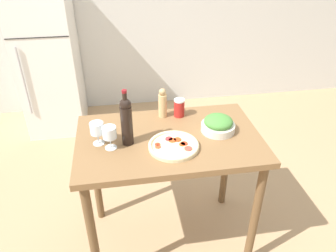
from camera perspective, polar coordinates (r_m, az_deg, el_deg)
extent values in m
plane|color=tan|center=(2.71, 0.13, -18.68)|extent=(14.00, 14.00, 0.00)
cube|color=silver|center=(4.09, -5.51, 20.61)|extent=(6.40, 0.06, 2.60)
cube|color=white|center=(3.89, -19.97, 10.72)|extent=(0.60, 0.71, 1.61)
cube|color=black|center=(3.46, -21.88, 14.08)|extent=(0.59, 0.01, 0.01)
cylinder|color=#B2B2B7|center=(3.63, -23.80, 7.03)|extent=(0.02, 0.02, 0.73)
cube|color=brown|center=(2.08, 0.16, -2.42)|extent=(1.16, 0.73, 0.04)
cylinder|color=brown|center=(2.17, -12.95, -18.56)|extent=(0.06, 0.06, 0.90)
cylinder|color=brown|center=(2.30, 14.89, -15.14)|extent=(0.06, 0.06, 0.90)
cylinder|color=brown|center=(2.60, -12.54, -8.24)|extent=(0.06, 0.06, 0.90)
cylinder|color=brown|center=(2.71, 10.08, -5.99)|extent=(0.06, 0.06, 0.90)
cylinder|color=black|center=(1.96, -7.18, 0.10)|extent=(0.07, 0.07, 0.25)
sphere|color=black|center=(1.89, -7.47, 3.75)|extent=(0.07, 0.07, 0.07)
cylinder|color=black|center=(1.88, -7.55, 4.75)|extent=(0.03, 0.03, 0.07)
cylinder|color=maroon|center=(1.86, -7.64, 5.99)|extent=(0.03, 0.03, 0.02)
cylinder|color=silver|center=(2.00, -9.89, -3.72)|extent=(0.07, 0.07, 0.00)
cylinder|color=silver|center=(1.98, -9.99, -2.84)|extent=(0.01, 0.01, 0.07)
cylinder|color=white|center=(1.94, -10.18, -1.10)|extent=(0.08, 0.08, 0.07)
cylinder|color=maroon|center=(1.96, -10.11, -1.75)|extent=(0.07, 0.07, 0.02)
cylinder|color=silver|center=(2.05, -11.95, -2.97)|extent=(0.07, 0.07, 0.00)
cylinder|color=silver|center=(2.03, -12.06, -2.10)|extent=(0.01, 0.01, 0.07)
cylinder|color=white|center=(1.99, -12.29, -0.40)|extent=(0.08, 0.08, 0.07)
cylinder|color=maroon|center=(2.01, -12.21, -1.02)|extent=(0.07, 0.07, 0.02)
cylinder|color=tan|center=(2.25, -0.90, 3.55)|extent=(0.06, 0.06, 0.17)
sphere|color=tan|center=(2.20, -0.92, 5.97)|extent=(0.05, 0.05, 0.05)
cylinder|color=silver|center=(2.14, 8.67, -0.26)|extent=(0.22, 0.22, 0.05)
ellipsoid|color=#478438|center=(2.12, 8.77, 0.78)|extent=(0.19, 0.19, 0.08)
cylinder|color=beige|center=(1.97, 0.98, -3.58)|extent=(0.31, 0.31, 0.02)
torus|color=beige|center=(1.97, 0.99, -3.33)|extent=(0.31, 0.31, 0.02)
cylinder|color=#CE3F32|center=(1.94, 3.55, -3.94)|extent=(0.05, 0.05, 0.01)
cylinder|color=red|center=(2.01, 1.65, -2.38)|extent=(0.05, 0.05, 0.01)
cylinder|color=red|center=(1.97, -1.83, -3.22)|extent=(0.03, 0.03, 0.01)
cylinder|color=#E64724|center=(1.95, -1.79, -3.64)|extent=(0.03, 0.03, 0.01)
cylinder|color=red|center=(1.98, 2.82, -3.06)|extent=(0.04, 0.04, 0.01)
cylinder|color=red|center=(2.02, 0.18, -2.25)|extent=(0.05, 0.05, 0.01)
cylinder|color=#D5461B|center=(2.01, 0.77, -2.49)|extent=(0.05, 0.05, 0.01)
cylinder|color=#CD4215|center=(1.97, 2.52, -3.20)|extent=(0.04, 0.04, 0.01)
cylinder|color=#B2231E|center=(2.27, 1.96, 3.06)|extent=(0.07, 0.07, 0.12)
cylinder|color=white|center=(2.24, 1.99, 4.50)|extent=(0.07, 0.07, 0.01)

